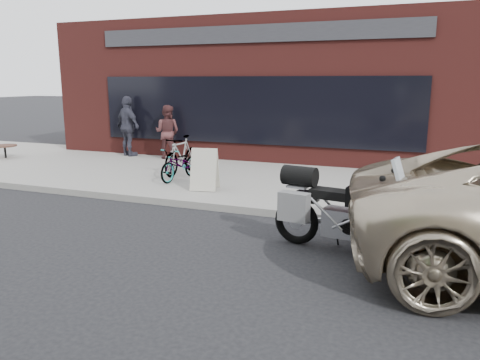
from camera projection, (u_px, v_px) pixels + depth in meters
name	position (u px, v px, depth m)	size (l,w,h in m)	color
ground	(148.00, 307.00, 5.43)	(120.00, 120.00, 0.00)	black
near_sidewalk	(297.00, 182.00, 11.80)	(44.00, 6.00, 0.15)	gray
storefront	(293.00, 89.00, 18.42)	(14.00, 10.07, 4.50)	maroon
motorcycle	(337.00, 210.00, 7.06)	(2.40, 0.83, 1.53)	black
bicycle_front	(180.00, 164.00, 11.60)	(0.53, 1.52, 0.80)	gray
bicycle_rear	(181.00, 155.00, 12.27)	(0.47, 1.68, 1.01)	gray
sandwich_sign	(205.00, 169.00, 10.56)	(0.68, 0.64, 0.94)	beige
cafe_table	(5.00, 146.00, 14.87)	(0.72, 0.72, 0.41)	black
cafe_patron_left	(167.00, 132.00, 14.69)	(0.82, 0.64, 1.68)	#542C2D
cafe_patron_right	(128.00, 126.00, 15.17)	(1.14, 0.47, 1.94)	#383948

